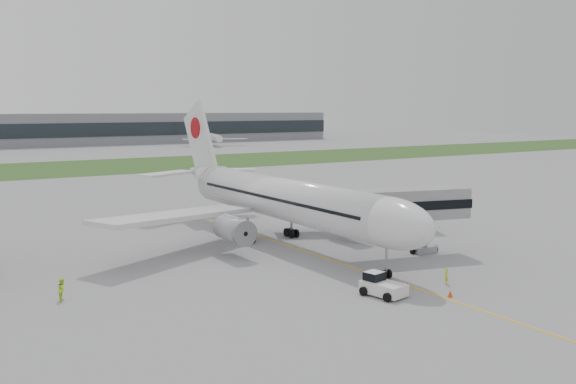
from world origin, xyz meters
TOP-DOWN VIEW (x-y plane):
  - ground at (0.00, 0.00)m, footprint 600.00×600.00m
  - apron_markings at (0.00, -5.00)m, footprint 70.00×70.00m
  - grass_strip at (0.00, 120.00)m, footprint 600.00×50.00m
  - airliner at (0.00, 4.87)m, footprint 48.13×53.95m
  - pushback_tug at (-4.06, -18.98)m, footprint 3.30×4.28m
  - jet_bridge at (6.60, -8.47)m, footprint 17.04×7.43m
  - safety_cone_left at (-0.50, -18.55)m, footprint 0.41×0.41m
  - safety_cone_right at (0.70, -22.70)m, footprint 0.45×0.45m
  - ground_crew_near at (3.55, -19.49)m, footprint 0.70×0.64m
  - ground_crew_far at (-28.28, -5.37)m, footprint 1.05×1.16m
  - distant_aircraft_right at (81.93, 190.63)m, footprint 34.08×31.93m

SIDE VIEW (x-z plane):
  - ground at x=0.00m, z-range 0.00..0.00m
  - apron_markings at x=0.00m, z-range -0.02..0.02m
  - distant_aircraft_right at x=81.93m, z-range -5.34..5.34m
  - grass_strip at x=0.00m, z-range 0.00..0.02m
  - safety_cone_left at x=-0.50m, z-range 0.00..0.57m
  - safety_cone_right at x=0.70m, z-range 0.00..0.62m
  - ground_crew_near at x=3.55m, z-range 0.00..1.60m
  - pushback_tug at x=-4.06m, z-range -0.08..1.92m
  - ground_crew_far at x=-28.28m, z-range 0.00..1.95m
  - airliner at x=0.00m, z-range -3.28..14.60m
  - jet_bridge at x=6.60m, z-range 1.87..9.65m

